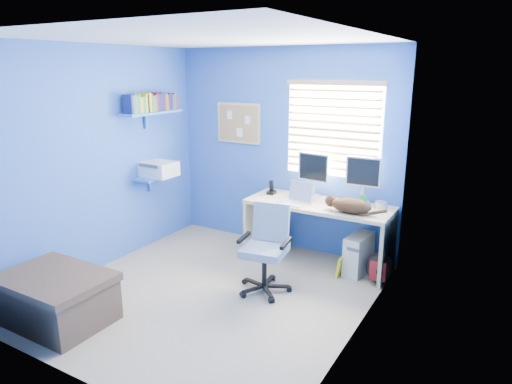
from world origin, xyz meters
The scene contains 23 objects.
floor centered at (0.00, 0.00, 0.00)m, with size 3.00×3.20×0.00m, color gray.
ceiling centered at (0.00, 0.00, 2.50)m, with size 3.00×3.20×0.00m, color white.
wall_back centered at (0.00, 1.60, 1.25)m, with size 3.00×0.01×2.50m, color blue.
wall_front centered at (0.00, -1.60, 1.25)m, with size 3.00×0.01×2.50m, color blue.
wall_left centered at (-1.50, 0.00, 1.25)m, with size 0.01×3.20×2.50m, color blue.
wall_right centered at (1.50, 0.00, 1.25)m, with size 0.01×3.20×2.50m, color blue.
desk centered at (0.64, 1.26, 0.37)m, with size 1.68×0.65×0.74m, color tan.
laptop centered at (0.39, 1.11, 0.85)m, with size 0.33×0.26×0.22m, color silver.
monitor_left centered at (0.48, 1.46, 1.01)m, with size 0.40×0.12×0.54m, color silver.
monitor_right centered at (1.06, 1.52, 1.01)m, with size 0.40×0.12×0.54m, color silver.
phone centered at (-0.02, 1.33, 0.82)m, with size 0.09×0.11×0.17m, color black.
mug centered at (1.09, 1.43, 0.79)m, with size 0.10×0.09×0.10m, color #208945.
cd_spindle centered at (1.30, 1.44, 0.78)m, with size 0.13×0.13×0.07m, color silver.
cat centered at (1.07, 1.09, 0.82)m, with size 0.45×0.23×0.16m, color black.
tower_pc centered at (1.15, 1.24, 0.23)m, with size 0.19×0.44×0.45m, color beige.
drawer_boxes centered at (0.00, 1.25, 0.20)m, with size 0.35×0.28×0.41m, color tan.
yellow_book centered at (1.01, 1.04, 0.12)m, with size 0.03×0.17×0.24m, color yellow.
backpack centered at (1.43, 1.09, 0.18)m, with size 0.30×0.23×0.36m, color black.
bed_corner centered at (-0.91, -1.13, 0.23)m, with size 0.94×0.67×0.45m, color brown.
office_chair centered at (0.43, 0.36, 0.34)m, with size 0.59×0.59×0.90m.
window_blinds centered at (0.65, 1.57, 1.55)m, with size 1.15×0.05×1.10m.
corkboard centered at (-0.65, 1.58, 1.55)m, with size 0.64×0.02×0.52m.
wall_shelves centered at (-1.35, 0.75, 1.43)m, with size 0.42×0.90×1.05m.
Camera 1 is at (2.53, -3.46, 2.25)m, focal length 32.00 mm.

